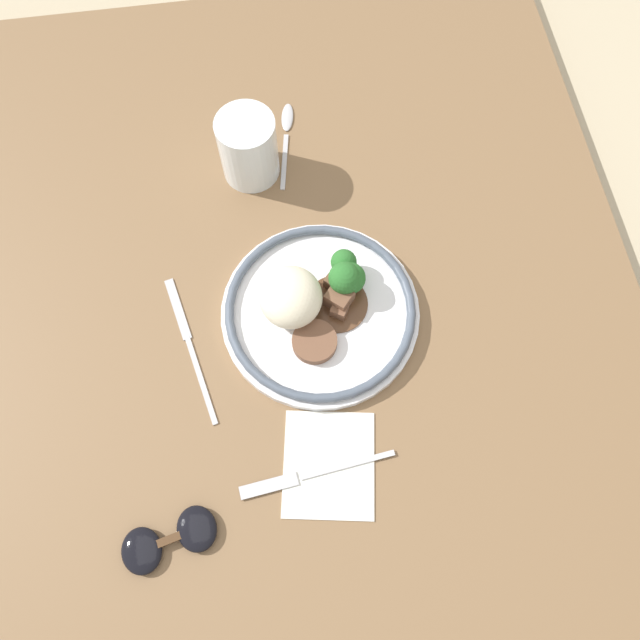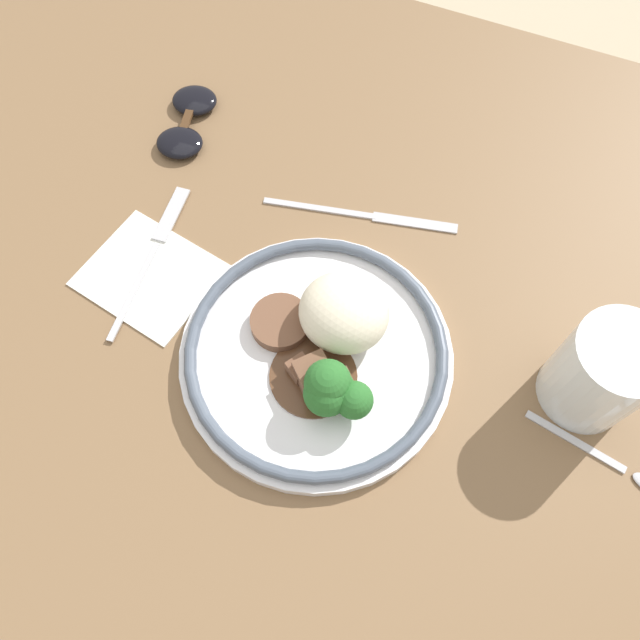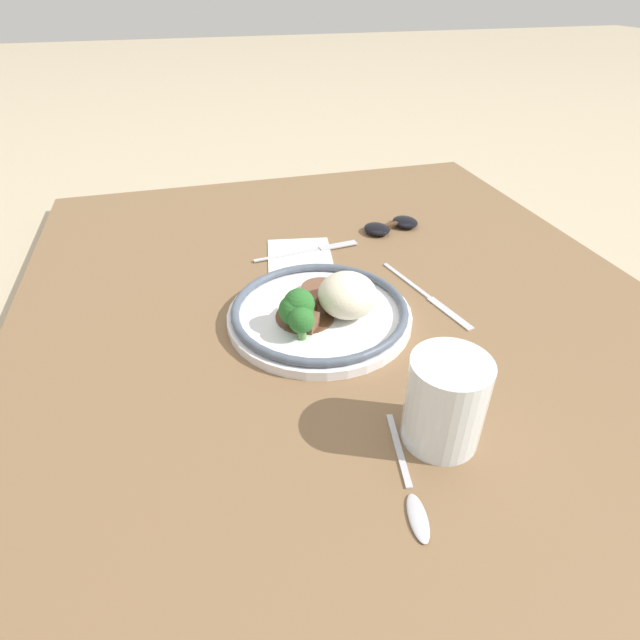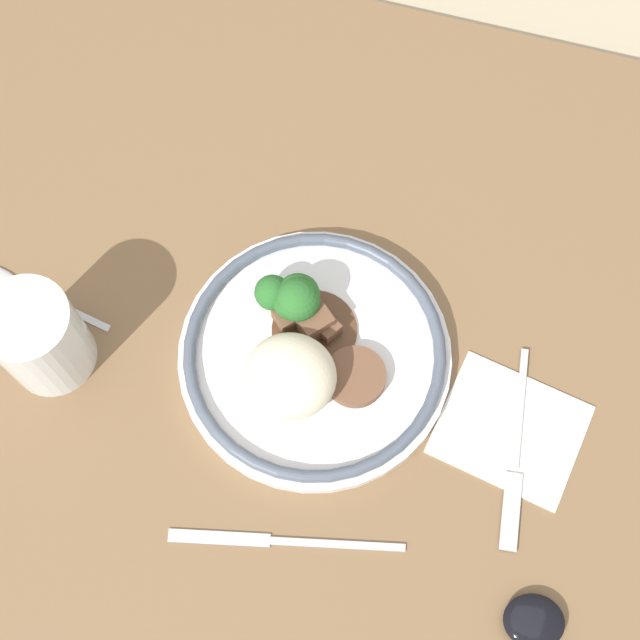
{
  "view_description": "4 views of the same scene",
  "coord_description": "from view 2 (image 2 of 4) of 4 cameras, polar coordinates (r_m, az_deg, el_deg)",
  "views": [
    {
      "loc": [
        -0.31,
        0.0,
        0.81
      ],
      "look_at": [
        -0.02,
        -0.04,
        0.06
      ],
      "focal_mm": 35.0,
      "sensor_mm": 36.0,
      "label": 1
    },
    {
      "loc": [
        0.09,
        -0.26,
        0.6
      ],
      "look_at": [
        -0.01,
        -0.02,
        0.07
      ],
      "focal_mm": 35.0,
      "sensor_mm": 36.0,
      "label": 2
    },
    {
      "loc": [
        0.57,
        -0.2,
        0.45
      ],
      "look_at": [
        0.03,
        -0.05,
        0.05
      ],
      "focal_mm": 28.0,
      "sensor_mm": 36.0,
      "label": 3
    },
    {
      "loc": [
        -0.08,
        0.22,
        0.86
      ],
      "look_at": [
        0.0,
        -0.07,
        0.06
      ],
      "focal_mm": 50.0,
      "sensor_mm": 36.0,
      "label": 4
    }
  ],
  "objects": [
    {
      "name": "plate",
      "position": [
        0.59,
        0.31,
        -2.89
      ],
      "size": [
        0.26,
        0.26,
        0.07
      ],
      "color": "white",
      "rests_on": "dining_table"
    },
    {
      "name": "sunglasses",
      "position": [
        0.79,
        -12.05,
        17.35
      ],
      "size": [
        0.08,
        0.12,
        0.02
      ],
      "rotation": [
        0.0,
        0.0,
        0.23
      ],
      "color": "black",
      "rests_on": "dining_table"
    },
    {
      "name": "spoon",
      "position": [
        0.65,
        27.13,
        -12.74
      ],
      "size": [
        0.16,
        0.04,
        0.01
      ],
      "rotation": [
        0.0,
        0.0,
        -0.18
      ],
      "color": "#B7B7BC",
      "rests_on": "dining_table"
    },
    {
      "name": "napkin",
      "position": [
        0.68,
        -15.33,
        3.97
      ],
      "size": [
        0.15,
        0.13,
        0.0
      ],
      "color": "silver",
      "rests_on": "dining_table"
    },
    {
      "name": "juice_glass",
      "position": [
        0.61,
        24.15,
        -4.61
      ],
      "size": [
        0.08,
        0.08,
        0.1
      ],
      "color": "orange",
      "rests_on": "dining_table"
    },
    {
      "name": "fork",
      "position": [
        0.69,
        -14.75,
        6.63
      ],
      "size": [
        0.03,
        0.2,
        0.0
      ],
      "rotation": [
        0.0,
        0.0,
        1.68
      ],
      "color": "#B7B7BC",
      "rests_on": "napkin"
    },
    {
      "name": "dining_table",
      "position": [
        0.64,
        1.27,
        -0.64
      ],
      "size": [
        1.2,
        0.97,
        0.03
      ],
      "color": "brown",
      "rests_on": "ground"
    },
    {
      "name": "ground_plane",
      "position": [
        0.66,
        1.25,
        -1.22
      ],
      "size": [
        8.0,
        8.0,
        0.0
      ],
      "primitive_type": "plane",
      "color": "tan"
    },
    {
      "name": "knife",
      "position": [
        0.7,
        4.35,
        9.49
      ],
      "size": [
        0.21,
        0.06,
        0.0
      ],
      "rotation": [
        0.0,
        0.0,
        0.22
      ],
      "color": "#B7B7BC",
      "rests_on": "dining_table"
    }
  ]
}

